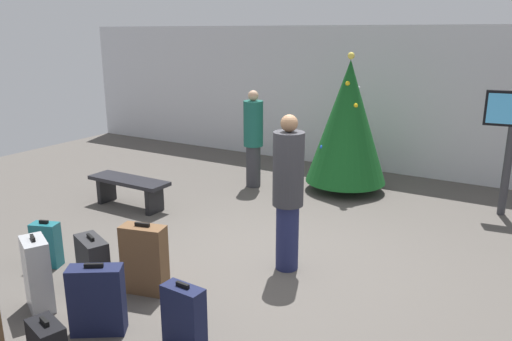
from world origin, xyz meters
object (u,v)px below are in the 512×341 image
at_px(holiday_tree, 348,122).
at_px(suitcase_3, 184,316).
at_px(suitcase_5, 47,245).
at_px(waiting_bench, 129,186).
at_px(traveller_1, 288,190).
at_px(suitcase_7, 93,261).
at_px(suitcase_8, 144,259).
at_px(traveller_0, 253,137).
at_px(flight_info_kiosk, 512,130).
at_px(suitcase_2, 37,274).
at_px(suitcase_4, 97,300).

bearing_deg(holiday_tree, suitcase_3, -85.29).
bearing_deg(holiday_tree, suitcase_5, -113.33).
xyz_separation_m(waiting_bench, traveller_1, (3.21, -0.64, 0.64)).
bearing_deg(traveller_1, suitcase_7, -139.68).
bearing_deg(suitcase_3, suitcase_8, 150.87).
xyz_separation_m(holiday_tree, traveller_0, (-1.55, -0.61, -0.32)).
relative_size(suitcase_7, suitcase_8, 0.72).
bearing_deg(flight_info_kiosk, suitcase_8, -123.66).
bearing_deg(suitcase_8, flight_info_kiosk, 56.34).
xyz_separation_m(suitcase_2, suitcase_5, (-0.77, 0.68, -0.11)).
distance_m(holiday_tree, flight_info_kiosk, 2.56).
height_order(suitcase_7, suitcase_8, suitcase_8).
height_order(traveller_1, suitcase_2, traveller_1).
xyz_separation_m(suitcase_4, suitcase_8, (-0.15, 0.81, 0.05)).
bearing_deg(suitcase_7, traveller_1, 40.32).
height_order(suitcase_5, suitcase_7, suitcase_5).
relative_size(suitcase_2, suitcase_8, 0.99).
distance_m(suitcase_5, suitcase_7, 0.83).
relative_size(holiday_tree, suitcase_2, 3.04).
bearing_deg(traveller_1, suitcase_3, -92.95).
bearing_deg(suitcase_7, suitcase_4, -39.23).
xyz_separation_m(waiting_bench, suitcase_2, (1.44, -2.75, 0.03)).
bearing_deg(traveller_1, suitcase_8, -129.49).
height_order(traveller_0, suitcase_4, traveller_0).
height_order(holiday_tree, suitcase_7, holiday_tree).
distance_m(holiday_tree, suitcase_5, 5.21).
bearing_deg(suitcase_7, waiting_bench, 125.51).
xyz_separation_m(flight_info_kiosk, waiting_bench, (-5.25, -2.74, -0.98)).
height_order(flight_info_kiosk, suitcase_8, flight_info_kiosk).
xyz_separation_m(flight_info_kiosk, traveller_1, (-2.04, -3.37, -0.34)).
relative_size(traveller_1, suitcase_3, 3.03).
bearing_deg(holiday_tree, traveller_0, -158.48).
bearing_deg(suitcase_8, holiday_tree, 83.04).
relative_size(flight_info_kiosk, suitcase_2, 2.40).
distance_m(suitcase_2, suitcase_4, 0.86).
bearing_deg(suitcase_7, suitcase_2, -94.97).
relative_size(waiting_bench, traveller_1, 0.75).
relative_size(traveller_0, traveller_1, 0.94).
bearing_deg(flight_info_kiosk, suitcase_2, -124.79).
height_order(holiday_tree, waiting_bench, holiday_tree).
xyz_separation_m(waiting_bench, suitcase_4, (2.29, -2.75, -0.02)).
distance_m(flight_info_kiosk, suitcase_7, 6.21).
distance_m(suitcase_4, suitcase_5, 1.76).
bearing_deg(traveller_0, traveller_1, -51.97).
distance_m(suitcase_3, suitcase_8, 1.12).
distance_m(flight_info_kiosk, suitcase_4, 6.31).
xyz_separation_m(suitcase_3, suitcase_5, (-2.45, 0.40, -0.01)).
xyz_separation_m(waiting_bench, suitcase_3, (3.12, -2.48, -0.07)).
height_order(waiting_bench, suitcase_2, suitcase_2).
bearing_deg(traveller_1, holiday_tree, 98.98).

